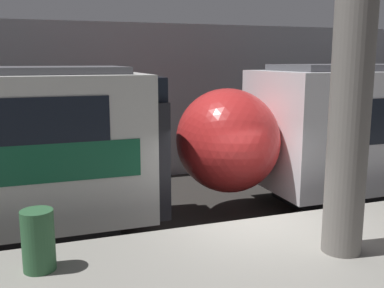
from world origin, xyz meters
The scene contains 4 objects.
ground_plane centered at (0.00, 0.00, 0.00)m, with size 120.00×120.00×0.00m, color #282623.
station_rear_barrier centered at (0.00, 7.18, 2.48)m, with size 50.00×0.15×4.96m.
support_pillar_near centered at (0.53, -1.71, 3.02)m, with size 0.58×0.58×4.03m.
trash_bin centered at (-3.75, -0.84, 1.43)m, with size 0.44×0.44×0.85m.
Camera 1 is at (-3.72, -6.93, 3.84)m, focal length 42.00 mm.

